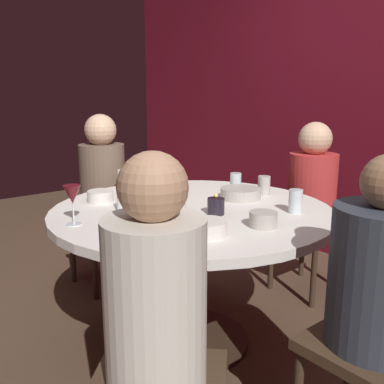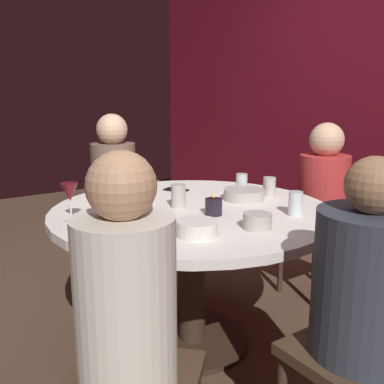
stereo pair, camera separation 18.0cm
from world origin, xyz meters
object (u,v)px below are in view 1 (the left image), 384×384
cell_phone (170,190)px  bowl_small_white (207,228)px  dinner_plate (140,239)px  seated_diner_left (103,182)px  seated_diner_back (312,188)px  candle_holder (216,206)px  cup_by_right_diner (264,185)px  seated_diner_front_right (155,309)px  bowl_serving_large (263,219)px  seated_diner_right (380,282)px  cup_far_edge (295,201)px  dining_table (192,235)px  cup_by_left_diner (178,196)px  cup_near_candle (236,182)px  cup_beside_wine (123,179)px  bowl_sauce_side (101,196)px  bowl_salad_center (241,193)px  cup_center_front (123,199)px  wine_glass (72,196)px

cell_phone → bowl_small_white: size_ratio=0.84×
dinner_plate → seated_diner_left: bearing=158.7°
bowl_small_white → seated_diner_back: bearing=107.0°
seated_diner_left → candle_holder: size_ratio=11.71×
cup_by_right_diner → seated_diner_back: bearing=93.4°
seated_diner_front_right → bowl_serving_large: (-0.26, 0.73, 0.06)m
seated_diner_back → dinner_plate: 1.49m
seated_diner_right → cup_far_edge: (-0.60, 0.32, 0.10)m
seated_diner_right → candle_holder: (-0.82, 0.01, 0.09)m
seated_diner_left → cup_far_edge: 1.37m
dining_table → seated_diner_back: (0.00, 0.99, 0.11)m
dinner_plate → cup_by_left_diner: (-0.30, 0.42, 0.05)m
cup_near_candle → cup_beside_wine: cup_beside_wine is taller
seated_diner_back → cup_by_right_diner: seated_diner_back is taller
bowl_small_white → bowl_sauce_side: bearing=-174.5°
seated_diner_back → cell_phone: seated_diner_back is taller
dining_table → cup_beside_wine: cup_beside_wine is taller
dining_table → seated_diner_front_right: seated_diner_front_right is taller
bowl_small_white → bowl_salad_center: bearing=122.8°
cup_center_front → cup_far_edge: size_ratio=1.01×
dining_table → bowl_salad_center: (0.02, 0.32, 0.17)m
seated_diner_right → candle_holder: size_ratio=11.19×
seated_diner_right → wine_glass: 1.24m
candle_holder → dinner_plate: size_ratio=0.43×
cup_near_candle → cup_center_front: 0.74m
dining_table → seated_diner_right: size_ratio=1.25×
seated_diner_back → bowl_sauce_side: 1.35m
seated_diner_right → bowl_small_white: seated_diner_right is taller
seated_diner_left → cup_by_left_diner: 0.91m
cup_near_candle → cup_by_right_diner: bearing=16.8°
cup_by_right_diner → cup_near_candle: bearing=-163.2°
cell_phone → bowl_serving_large: bowl_serving_large is taller
seated_diner_right → cell_phone: size_ratio=8.00×
cup_far_edge → cell_phone: bearing=-166.4°
cell_phone → cup_center_front: bearing=-2.0°
seated_diner_left → wine_glass: seated_diner_left is taller
cup_beside_wine → cup_near_candle: bearing=43.7°
seated_diner_left → bowl_serving_large: 1.38m
bowl_serving_large → seated_diner_left: bearing=-178.5°
seated_diner_back → seated_diner_right: bearing=44.6°
dining_table → dinner_plate: size_ratio=5.94×
dinner_plate → seated_diner_back: bearing=100.0°
cup_by_right_diner → cup_center_front: (-0.19, -0.79, 0.00)m
cell_phone → bowl_sauce_side: (-0.02, -0.44, 0.03)m
seated_diner_left → seated_diner_back: size_ratio=1.04×
dinner_plate → bowl_serving_large: 0.54m
dinner_plate → cell_phone: size_ratio=1.68×
dining_table → cup_by_right_diner: cup_by_right_diner is taller
seated_diner_front_right → wine_glass: bearing=36.7°
seated_diner_back → cup_beside_wine: seated_diner_back is taller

